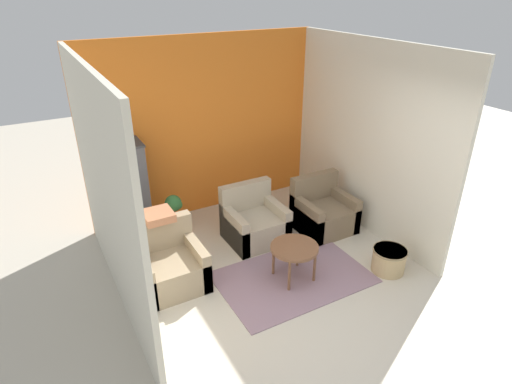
# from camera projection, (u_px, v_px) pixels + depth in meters

# --- Properties ---
(ground_plane) EXTENTS (20.00, 20.00, 0.00)m
(ground_plane) POSITION_uv_depth(u_px,v_px,m) (327.00, 327.00, 4.73)
(ground_plane) COLOR beige
(ground_plane) RESTS_ON ground
(wall_back_accent) EXTENTS (3.76, 0.06, 2.77)m
(wall_back_accent) POSITION_uv_depth(u_px,v_px,m) (205.00, 127.00, 6.67)
(wall_back_accent) COLOR orange
(wall_back_accent) RESTS_ON ground_plane
(wall_left) EXTENTS (0.06, 3.23, 2.77)m
(wall_left) POSITION_uv_depth(u_px,v_px,m) (105.00, 194.00, 4.57)
(wall_left) COLOR beige
(wall_left) RESTS_ON ground_plane
(wall_right) EXTENTS (0.06, 3.23, 2.77)m
(wall_right) POSITION_uv_depth(u_px,v_px,m) (368.00, 139.00, 6.18)
(wall_right) COLOR beige
(wall_right) RESTS_ON ground_plane
(area_rug) EXTENTS (1.90, 1.25, 0.01)m
(area_rug) POSITION_uv_depth(u_px,v_px,m) (293.00, 277.00, 5.51)
(area_rug) COLOR gray
(area_rug) RESTS_ON ground_plane
(coffee_table) EXTENTS (0.61, 0.61, 0.48)m
(coffee_table) POSITION_uv_depth(u_px,v_px,m) (294.00, 250.00, 5.33)
(coffee_table) COLOR brown
(coffee_table) RESTS_ON ground_plane
(armchair_left) EXTENTS (0.80, 0.74, 0.81)m
(armchair_left) POSITION_uv_depth(u_px,v_px,m) (170.00, 267.00, 5.29)
(armchair_left) COLOR #9E896B
(armchair_left) RESTS_ON ground_plane
(armchair_right) EXTENTS (0.80, 0.74, 0.81)m
(armchair_right) POSITION_uv_depth(u_px,v_px,m) (323.00, 213.00, 6.50)
(armchair_right) COLOR #7A664C
(armchair_right) RESTS_ON ground_plane
(armchair_middle) EXTENTS (0.80, 0.74, 0.81)m
(armchair_middle) POSITION_uv_depth(u_px,v_px,m) (254.00, 223.00, 6.23)
(armchair_middle) COLOR tan
(armchair_middle) RESTS_ON ground_plane
(birdcage) EXTENTS (0.53, 0.53, 1.49)m
(birdcage) POSITION_uv_depth(u_px,v_px,m) (130.00, 194.00, 6.06)
(birdcage) COLOR #353539
(birdcage) RESTS_ON ground_plane
(parrot) EXTENTS (0.10, 0.18, 0.22)m
(parrot) POSITION_uv_depth(u_px,v_px,m) (121.00, 136.00, 5.68)
(parrot) COLOR green
(parrot) RESTS_ON birdcage
(potted_plant) EXTENTS (0.28, 0.27, 0.63)m
(potted_plant) POSITION_uv_depth(u_px,v_px,m) (174.00, 214.00, 6.36)
(potted_plant) COLOR beige
(potted_plant) RESTS_ON ground_plane
(wicker_basket) EXTENTS (0.44, 0.44, 0.32)m
(wicker_basket) POSITION_uv_depth(u_px,v_px,m) (389.00, 259.00, 5.58)
(wicker_basket) COLOR tan
(wicker_basket) RESTS_ON ground_plane
(throw_pillow) EXTENTS (0.35, 0.35, 0.10)m
(throw_pillow) POSITION_uv_depth(u_px,v_px,m) (158.00, 216.00, 5.23)
(throw_pillow) COLOR #B2704C
(throw_pillow) RESTS_ON armchair_left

